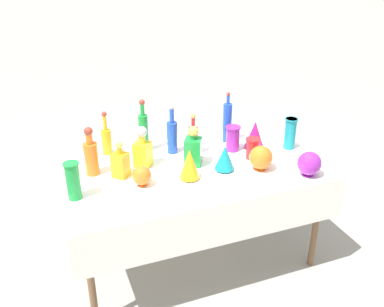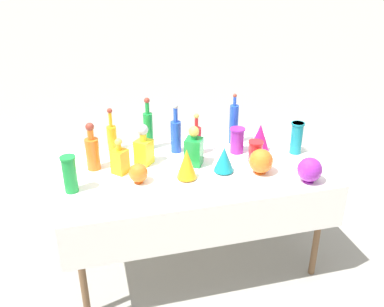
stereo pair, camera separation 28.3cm
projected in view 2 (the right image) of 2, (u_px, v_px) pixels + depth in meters
The scene contains 23 objects.
ground_plane at pixel (192, 256), 3.22m from camera, with size 40.00×40.00×0.00m, color gray.
display_table at pixel (193, 177), 2.88m from camera, with size 1.76×0.98×0.76m.
tall_bottle_0 at pixel (196, 139), 3.01m from camera, with size 0.07×0.07×0.31m.
tall_bottle_1 at pixel (112, 136), 3.08m from camera, with size 0.07×0.07×0.32m.
tall_bottle_2 at pixel (176, 134), 3.04m from camera, with size 0.07×0.07×0.36m.
tall_bottle_3 at pixel (92, 151), 2.80m from camera, with size 0.09×0.09×0.33m.
tall_bottle_4 at pixel (148, 129), 3.07m from camera, with size 0.07×0.07×0.39m.
tall_bottle_5 at pixel (234, 123), 3.16m from camera, with size 0.07×0.07×0.39m.
square_decanter_0 at pixel (120, 160), 2.77m from camera, with size 0.13×0.13×0.24m.
square_decanter_1 at pixel (144, 147), 2.87m from camera, with size 0.14×0.14×0.29m.
square_decanter_2 at pixel (194, 149), 2.86m from camera, with size 0.15×0.15×0.28m.
slender_vase_0 at pixel (297, 137), 3.02m from camera, with size 0.09×0.09×0.23m.
slender_vase_1 at pixel (70, 173), 2.54m from camera, with size 0.09×0.09×0.23m.
slender_vase_2 at pixel (255, 151), 2.92m from camera, with size 0.10×0.10×0.15m.
slender_vase_3 at pixel (237, 140), 3.04m from camera, with size 0.11×0.11×0.19m.
fluted_vase_0 at pixel (224, 159), 2.78m from camera, with size 0.13×0.13×0.18m.
fluted_vase_1 at pixel (187, 164), 2.69m from camera, with size 0.13×0.13×0.20m.
fluted_vase_2 at pixel (260, 137), 3.06m from camera, with size 0.14×0.14×0.21m.
round_bowl_0 at pixel (138, 173), 2.66m from camera, with size 0.12×0.12×0.13m.
round_bowl_1 at pixel (310, 170), 2.66m from camera, with size 0.16×0.16×0.16m.
round_bowl_2 at pixel (261, 161), 2.77m from camera, with size 0.16×0.16×0.17m.
price_tag_left at pixel (241, 195), 2.53m from camera, with size 0.05×0.01×0.03m, color white.
cardboard_box_behind_left at pixel (154, 185), 3.86m from camera, with size 0.50×0.34×0.40m.
Camera 2 is at (-0.64, -2.47, 2.11)m, focal length 40.00 mm.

